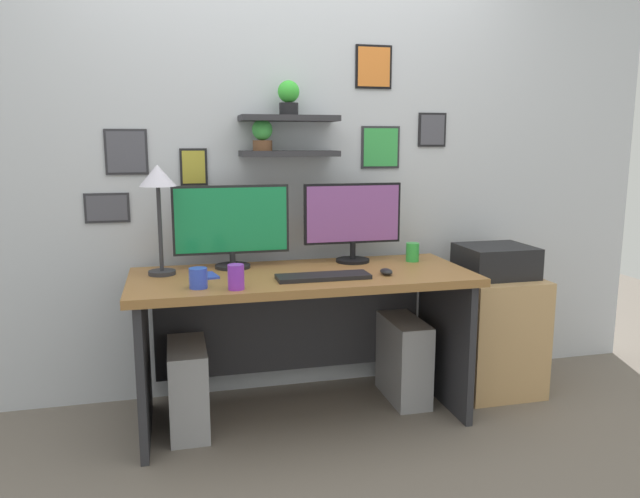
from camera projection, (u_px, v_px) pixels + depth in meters
ground_plane at (303, 416)px, 3.08m from camera, size 8.00×8.00×0.00m
back_wall_assembly at (285, 148)px, 3.26m from camera, size 4.40×0.24×2.70m
desk at (301, 311)px, 3.04m from camera, size 1.66×0.68×0.75m
monitor_left at (232, 224)px, 3.04m from camera, size 0.59×0.18×0.42m
monitor_right at (353, 219)px, 3.19m from camera, size 0.53×0.18×0.42m
keyboard at (323, 277)px, 2.83m from camera, size 0.44×0.14×0.02m
computer_mouse at (386, 272)px, 2.91m from camera, size 0.06×0.09×0.03m
desk_lamp at (158, 187)px, 2.84m from camera, size 0.17×0.17×0.53m
cell_phone at (209, 275)px, 2.87m from camera, size 0.10×0.15×0.01m
coffee_mug at (198, 278)px, 2.64m from camera, size 0.08×0.08×0.09m
pen_cup at (412, 252)px, 3.23m from camera, size 0.07×0.07×0.10m
water_cup at (236, 277)px, 2.61m from camera, size 0.07×0.07×0.11m
drawer_cabinet at (492, 332)px, 3.39m from camera, size 0.44×0.50×0.65m
printer at (495, 261)px, 3.32m from camera, size 0.38×0.34×0.17m
computer_tower_left at (188, 387)px, 2.91m from camera, size 0.18×0.40×0.43m
computer_tower_right at (404, 359)px, 3.26m from camera, size 0.18×0.40×0.45m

